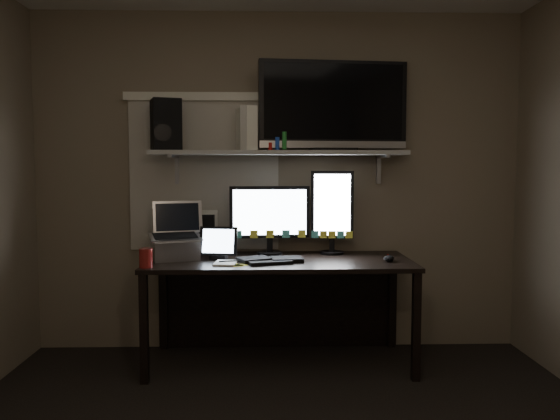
{
  "coord_description": "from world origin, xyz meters",
  "views": [
    {
      "loc": [
        -0.1,
        -2.28,
        1.35
      ],
      "look_at": [
        -0.0,
        1.25,
        1.08
      ],
      "focal_mm": 35.0,
      "sensor_mm": 36.0,
      "label": 1
    }
  ],
  "objects_px": {
    "cup": "(146,258)",
    "speaker": "(166,125)",
    "mouse": "(389,258)",
    "game_console": "(246,129)",
    "tablet": "(218,243)",
    "laptop": "(175,231)",
    "desk": "(279,281)",
    "keyboard": "(271,259)",
    "tv": "(333,106)",
    "monitor_landscape": "(270,219)",
    "monitor_portrait": "(332,212)"
  },
  "relations": [
    {
      "from": "cup",
      "to": "speaker",
      "type": "xyz_separation_m",
      "value": [
        0.05,
        0.47,
        0.87
      ]
    },
    {
      "from": "cup",
      "to": "mouse",
      "type": "bearing_deg",
      "value": 6.91
    },
    {
      "from": "game_console",
      "to": "speaker",
      "type": "height_order",
      "value": "speaker"
    },
    {
      "from": "speaker",
      "to": "tablet",
      "type": "bearing_deg",
      "value": -42.91
    },
    {
      "from": "laptop",
      "to": "cup",
      "type": "bearing_deg",
      "value": -130.93
    },
    {
      "from": "desk",
      "to": "keyboard",
      "type": "distance_m",
      "value": 0.28
    },
    {
      "from": "tablet",
      "to": "speaker",
      "type": "xyz_separation_m",
      "value": [
        -0.38,
        0.18,
        0.81
      ]
    },
    {
      "from": "laptop",
      "to": "tv",
      "type": "distance_m",
      "value": 1.43
    },
    {
      "from": "laptop",
      "to": "cup",
      "type": "xyz_separation_m",
      "value": [
        -0.13,
        -0.31,
        -0.13
      ]
    },
    {
      "from": "cup",
      "to": "game_console",
      "type": "bearing_deg",
      "value": 36.39
    },
    {
      "from": "monitor_landscape",
      "to": "speaker",
      "type": "distance_m",
      "value": 1.0
    },
    {
      "from": "speaker",
      "to": "monitor_landscape",
      "type": "bearing_deg",
      "value": -14.08
    },
    {
      "from": "desk",
      "to": "monitor_landscape",
      "type": "height_order",
      "value": "monitor_landscape"
    },
    {
      "from": "mouse",
      "to": "laptop",
      "type": "height_order",
      "value": "laptop"
    },
    {
      "from": "monitor_portrait",
      "to": "tablet",
      "type": "height_order",
      "value": "monitor_portrait"
    },
    {
      "from": "monitor_landscape",
      "to": "monitor_portrait",
      "type": "bearing_deg",
      "value": -3.73
    },
    {
      "from": "monitor_landscape",
      "to": "keyboard",
      "type": "relative_size",
      "value": 1.33
    },
    {
      "from": "tv",
      "to": "laptop",
      "type": "bearing_deg",
      "value": -175.09
    },
    {
      "from": "desk",
      "to": "monitor_landscape",
      "type": "distance_m",
      "value": 0.45
    },
    {
      "from": "tablet",
      "to": "cup",
      "type": "xyz_separation_m",
      "value": [
        -0.43,
        -0.29,
        -0.05
      ]
    },
    {
      "from": "desk",
      "to": "monitor_landscape",
      "type": "xyz_separation_m",
      "value": [
        -0.07,
        0.11,
        0.43
      ]
    },
    {
      "from": "cup",
      "to": "game_console",
      "type": "relative_size",
      "value": 0.4
    },
    {
      "from": "mouse",
      "to": "laptop",
      "type": "bearing_deg",
      "value": -165.12
    },
    {
      "from": "keyboard",
      "to": "cup",
      "type": "height_order",
      "value": "cup"
    },
    {
      "from": "mouse",
      "to": "tablet",
      "type": "distance_m",
      "value": 1.16
    },
    {
      "from": "mouse",
      "to": "desk",
      "type": "bearing_deg",
      "value": -176.58
    },
    {
      "from": "monitor_portrait",
      "to": "mouse",
      "type": "xyz_separation_m",
      "value": [
        0.35,
        -0.33,
        -0.29
      ]
    },
    {
      "from": "desk",
      "to": "cup",
      "type": "distance_m",
      "value": 0.97
    },
    {
      "from": "monitor_landscape",
      "to": "cup",
      "type": "distance_m",
      "value": 0.96
    },
    {
      "from": "monitor_landscape",
      "to": "mouse",
      "type": "xyz_separation_m",
      "value": [
        0.8,
        -0.32,
        -0.23
      ]
    },
    {
      "from": "keyboard",
      "to": "laptop",
      "type": "bearing_deg",
      "value": 155.07
    },
    {
      "from": "keyboard",
      "to": "tv",
      "type": "bearing_deg",
      "value": 18.77
    },
    {
      "from": "desk",
      "to": "speaker",
      "type": "relative_size",
      "value": 5.05
    },
    {
      "from": "game_console",
      "to": "speaker",
      "type": "xyz_separation_m",
      "value": [
        -0.57,
        0.01,
        0.03
      ]
    },
    {
      "from": "mouse",
      "to": "tv",
      "type": "height_order",
      "value": "tv"
    },
    {
      "from": "tv",
      "to": "monitor_portrait",
      "type": "bearing_deg",
      "value": 106.72
    },
    {
      "from": "tablet",
      "to": "monitor_portrait",
      "type": "bearing_deg",
      "value": 25.79
    },
    {
      "from": "desk",
      "to": "game_console",
      "type": "bearing_deg",
      "value": 166.75
    },
    {
      "from": "monitor_landscape",
      "to": "game_console",
      "type": "xyz_separation_m",
      "value": [
        -0.16,
        -0.05,
        0.65
      ]
    },
    {
      "from": "tablet",
      "to": "mouse",
      "type": "bearing_deg",
      "value": 5.18
    },
    {
      "from": "cup",
      "to": "game_console",
      "type": "distance_m",
      "value": 1.14
    },
    {
      "from": "desk",
      "to": "monitor_portrait",
      "type": "bearing_deg",
      "value": 16.26
    },
    {
      "from": "desk",
      "to": "game_console",
      "type": "height_order",
      "value": "game_console"
    },
    {
      "from": "cup",
      "to": "speaker",
      "type": "height_order",
      "value": "speaker"
    },
    {
      "from": "cup",
      "to": "speaker",
      "type": "bearing_deg",
      "value": 83.37
    },
    {
      "from": "mouse",
      "to": "speaker",
      "type": "height_order",
      "value": "speaker"
    },
    {
      "from": "desk",
      "to": "mouse",
      "type": "bearing_deg",
      "value": -16.08
    },
    {
      "from": "monitor_portrait",
      "to": "laptop",
      "type": "relative_size",
      "value": 1.59
    },
    {
      "from": "tablet",
      "to": "cup",
      "type": "distance_m",
      "value": 0.52
    },
    {
      "from": "tv",
      "to": "game_console",
      "type": "height_order",
      "value": "tv"
    }
  ]
}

